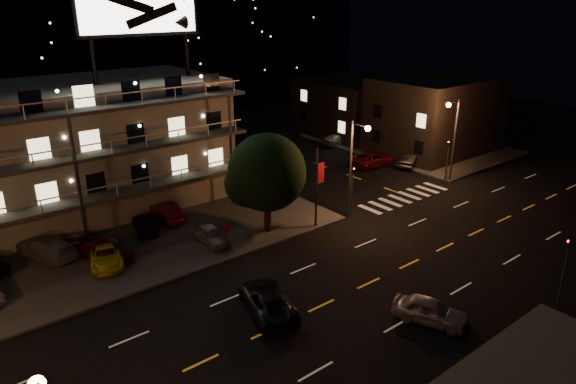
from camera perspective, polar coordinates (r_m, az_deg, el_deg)
ground at (r=31.87m, az=6.45°, el=-11.22°), size 140.00×140.00×0.00m
curb_nw at (r=42.56m, az=-28.03°, el=-4.99°), size 44.00×24.00×0.15m
curb_ne at (r=65.08m, az=12.83°, el=5.35°), size 16.00×24.00×0.15m
motel at (r=45.17m, az=-25.21°, el=4.06°), size 28.00×13.80×18.10m
side_bldg_front at (r=61.79m, az=16.03°, el=8.25°), size 14.06×10.00×8.50m
side_bldg_back at (r=69.39m, az=7.87°, el=9.52°), size 14.06×12.00×7.00m
streetlight_nc at (r=40.47m, az=7.36°, el=3.57°), size 0.44×1.92×8.00m
streetlight_ne at (r=51.07m, az=17.88°, el=6.35°), size 1.92×0.44×8.00m
signal_nw at (r=41.94m, az=7.14°, el=0.75°), size 0.20×0.27×4.60m
signal_sw at (r=33.50m, az=28.47°, el=-7.12°), size 0.20×0.27×4.60m
signal_ne at (r=51.67m, az=17.32°, el=3.82°), size 0.27×0.20×4.60m
banner_north at (r=39.01m, az=3.26°, el=0.68°), size 0.83×0.16×6.40m
stop_sign at (r=35.32m, az=-6.84°, el=-4.70°), size 0.91×0.11×2.61m
tree at (r=37.65m, az=-2.44°, el=1.92°), size 6.03×5.80×7.59m
lot_car_2 at (r=36.46m, az=-19.61°, el=-6.65°), size 3.14×4.81×1.23m
lot_car_3 at (r=37.02m, az=-19.58°, el=-6.20°), size 3.24×4.63×1.24m
lot_car_4 at (r=37.56m, az=-8.52°, el=-4.75°), size 1.48×3.67×1.25m
lot_car_7 at (r=38.95m, az=-25.32°, el=-5.51°), size 3.57×5.48×1.48m
lot_car_8 at (r=40.34m, az=-15.60°, el=-3.40°), size 2.48×4.20×1.34m
lot_car_9 at (r=42.12m, az=-13.52°, el=-2.09°), size 1.53×4.33×1.42m
side_car_0 at (r=55.97m, az=13.43°, el=3.48°), size 4.57×3.20×1.43m
side_car_1 at (r=55.44m, az=9.41°, el=3.66°), size 5.58×2.76×1.52m
side_car_2 at (r=63.01m, az=5.52°, el=5.80°), size 4.40×1.90×1.26m
side_car_3 at (r=65.34m, az=-0.40°, el=6.53°), size 4.42×2.06×1.47m
road_car_east at (r=30.00m, az=15.55°, el=-12.59°), size 3.14×4.42×1.40m
road_car_west at (r=29.84m, az=-2.33°, el=-11.89°), size 3.89×5.65×1.43m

